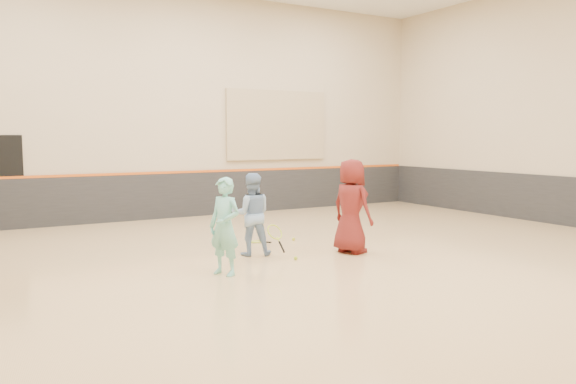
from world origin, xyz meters
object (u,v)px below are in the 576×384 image
girl (225,226)px  instructor (251,214)px  young_man (351,206)px  spare_racket (257,240)px

girl → instructor: 1.51m
girl → instructor: bearing=110.5°
girl → young_man: bearing=70.6°
girl → young_man: 2.75m
spare_racket → girl: bearing=-127.4°
instructor → spare_racket: bearing=-99.8°
girl → young_man: (2.72, 0.38, 0.11)m
instructor → spare_racket: (0.65, 1.05, -0.70)m
girl → young_man: size_ratio=0.88×
girl → spare_racket: (1.66, 2.18, -0.72)m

